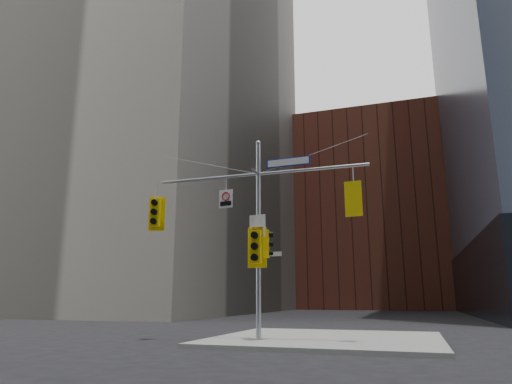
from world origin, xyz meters
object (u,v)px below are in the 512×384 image
Objects in this scene: traffic_light_pole_side at (267,244)px; traffic_light_east_arm at (354,200)px; regulatory_sign_arm at (226,198)px; traffic_light_pole_front at (256,247)px; street_sign_blade at (288,162)px; traffic_light_west_arm at (156,213)px; signal_assembly at (258,216)px.

traffic_light_east_arm is at bearing -102.30° from traffic_light_pole_side.
regulatory_sign_arm reaches higher than traffic_light_pole_side.
regulatory_sign_arm is at bearing 163.61° from traffic_light_pole_front.
regulatory_sign_arm is (-1.59, -0.04, 1.76)m from traffic_light_pole_side.
traffic_light_pole_front is at bearing -164.25° from street_sign_blade.
street_sign_blade is 2.39× the size of regulatory_sign_arm.
traffic_light_west_arm reaches higher than traffic_light_east_arm.
traffic_light_east_arm is 0.74× the size of street_sign_blade.
signal_assembly reaches higher than traffic_light_pole_side.
signal_assembly is 5.60× the size of traffic_light_pole_front.
regulatory_sign_arm is at bearing -179.09° from signal_assembly.
regulatory_sign_arm is at bearing -14.66° from traffic_light_west_arm.
street_sign_blade is at bearing -14.13° from traffic_light_west_arm.
street_sign_blade is at bearing 5.60° from traffic_light_east_arm.
regulatory_sign_arm is (-2.41, -0.02, -1.18)m from street_sign_blade.
regulatory_sign_arm is at bearing -176.97° from street_sign_blade.
traffic_light_east_arm is at bearing -1.02° from traffic_light_pole_front.
traffic_light_pole_side is at bearing 2.80° from signal_assembly.
traffic_light_east_arm is at bearing 5.54° from regulatory_sign_arm.
traffic_light_east_arm is 1.24× the size of traffic_light_pole_side.
traffic_light_east_arm is at bearing -14.11° from traffic_light_west_arm.
traffic_light_west_arm is 1.99× the size of regulatory_sign_arm.
traffic_light_east_arm is at bearing 2.44° from street_sign_blade.
signal_assembly is 1.48m from regulatory_sign_arm.
traffic_light_west_arm is (-4.26, 0.01, 0.38)m from signal_assembly.
traffic_light_pole_front is 2.08× the size of regulatory_sign_arm.
traffic_light_west_arm is 5.62m from street_sign_blade.
traffic_light_pole_side is at bearing -178.41° from street_sign_blade.
regulatory_sign_arm is (-1.27, 0.25, 1.89)m from traffic_light_pole_front.
signal_assembly reaches higher than traffic_light_pole_front.
traffic_light_pole_side is 0.68× the size of traffic_light_pole_front.
street_sign_blade is (0.82, -0.01, 2.94)m from traffic_light_pole_side.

